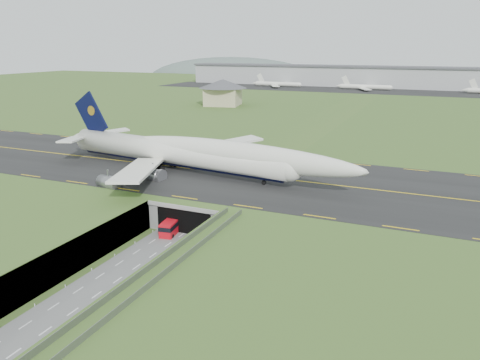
% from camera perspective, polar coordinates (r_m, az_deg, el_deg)
% --- Properties ---
extents(ground, '(900.00, 900.00, 0.00)m').
position_cam_1_polar(ground, '(87.62, -9.45, -8.38)').
color(ground, '#385B24').
rests_on(ground, ground).
extents(airfield_deck, '(800.00, 800.00, 6.00)m').
position_cam_1_polar(airfield_deck, '(86.44, -9.54, -6.57)').
color(airfield_deck, gray).
rests_on(airfield_deck, ground).
extents(trench_road, '(12.00, 75.00, 0.20)m').
position_cam_1_polar(trench_road, '(82.03, -12.31, -10.23)').
color(trench_road, slate).
rests_on(trench_road, ground).
extents(taxiway, '(800.00, 44.00, 0.18)m').
position_cam_1_polar(taxiway, '(112.97, -0.59, 0.74)').
color(taxiway, black).
rests_on(taxiway, airfield_deck).
extents(tunnel_portal, '(17.00, 22.30, 6.00)m').
position_cam_1_polar(tunnel_portal, '(99.77, -4.38, -3.06)').
color(tunnel_portal, gray).
rests_on(tunnel_portal, ground).
extents(guideway, '(3.00, 53.00, 7.05)m').
position_cam_1_polar(guideway, '(65.52, -10.53, -12.07)').
color(guideway, '#A8A8A3').
rests_on(guideway, ground).
extents(jumbo_jet, '(85.56, 56.19, 18.74)m').
position_cam_1_polar(jumbo_jet, '(112.74, -5.69, 3.21)').
color(jumbo_jet, white).
rests_on(jumbo_jet, ground).
extents(shuttle_tram, '(3.59, 7.11, 2.79)m').
position_cam_1_polar(shuttle_tram, '(93.83, -8.39, -5.62)').
color(shuttle_tram, red).
rests_on(shuttle_tram, ground).
extents(service_building, '(29.15, 29.15, 13.46)m').
position_cam_1_polar(service_building, '(245.96, -2.10, 10.91)').
color(service_building, '#BFB58A').
rests_on(service_building, ground).
extents(cargo_terminal, '(320.00, 67.00, 15.60)m').
position_cam_1_polar(cargo_terminal, '(369.31, 16.79, 11.97)').
color(cargo_terminal, '#B2B2B2').
rests_on(cargo_terminal, ground).
extents(distant_hills, '(700.00, 91.00, 60.00)m').
position_cam_1_polar(distant_hills, '(498.59, 25.99, 9.86)').
color(distant_hills, slate).
rests_on(distant_hills, ground).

